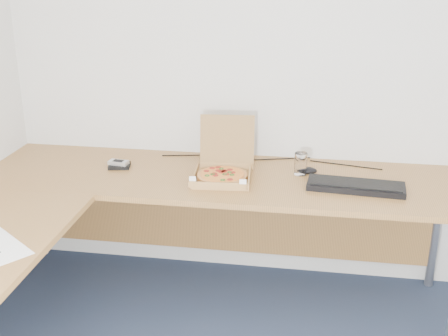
% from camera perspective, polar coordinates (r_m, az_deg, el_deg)
% --- Properties ---
extents(room_shell, '(3.50, 3.50, 2.50)m').
position_cam_1_polar(room_shell, '(1.51, 9.25, -2.61)').
color(room_shell, silver).
rests_on(room_shell, ground).
extents(desk, '(2.50, 2.20, 0.73)m').
position_cam_1_polar(desk, '(2.74, -8.79, -4.13)').
color(desk, '#9C6B36').
rests_on(desk, ground).
extents(pizza_box, '(0.29, 0.34, 0.30)m').
position_cam_1_polar(pizza_box, '(2.99, -0.13, -0.41)').
color(pizza_box, '#A87A44').
rests_on(pizza_box, desk).
extents(drinking_glass, '(0.07, 0.07, 0.12)m').
position_cam_1_polar(drinking_glass, '(3.06, 7.57, 0.42)').
color(drinking_glass, silver).
rests_on(drinking_glass, desk).
extents(keyboard, '(0.49, 0.21, 0.03)m').
position_cam_1_polar(keyboard, '(2.94, 12.88, -1.77)').
color(keyboard, black).
rests_on(keyboard, desk).
extents(mouse, '(0.10, 0.07, 0.04)m').
position_cam_1_polar(mouse, '(3.09, 8.27, -0.25)').
color(mouse, black).
rests_on(mouse, desk).
extents(wallet, '(0.13, 0.11, 0.02)m').
position_cam_1_polar(wallet, '(3.20, -10.29, 0.23)').
color(wallet, black).
rests_on(wallet, desk).
extents(phone, '(0.11, 0.07, 0.02)m').
position_cam_1_polar(phone, '(3.19, -10.37, 0.53)').
color(phone, '#B2B5BA').
rests_on(phone, wallet).
extents(cable_bundle, '(0.60, 0.12, 0.01)m').
position_cam_1_polar(cable_bundle, '(3.27, 4.06, 0.85)').
color(cable_bundle, black).
rests_on(cable_bundle, desk).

